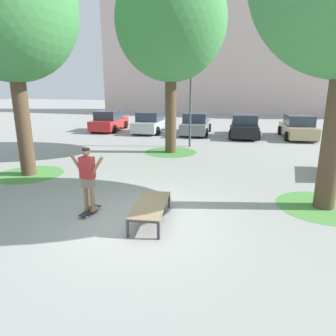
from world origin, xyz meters
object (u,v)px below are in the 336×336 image
object	(u,v)px
tree_mid_back	(171,22)
car_silver	(151,123)
skateboard	(90,211)
car_grey	(196,124)
tree_near_left	(9,10)
car_tan	(298,127)
skater	(88,175)
car_black	(244,126)
light_post	(191,76)
skate_box	(151,206)
car_red	(109,121)
park_bench	(333,163)

from	to	relation	value
tree_mid_back	car_silver	bearing A→B (deg)	118.36
skateboard	car_grey	distance (m)	14.49
tree_near_left	car_tan	distance (m)	16.97
car_tan	car_silver	bearing A→B (deg)	-178.04
skater	car_grey	world-z (taller)	skater
car_silver	car_black	bearing A→B (deg)	-0.72
skater	tree_near_left	bearing A→B (deg)	148.37
car_grey	skater	bearing A→B (deg)	-89.30
skateboard	car_silver	xyz separation A→B (m)	(-3.53, 14.35, 0.61)
car_silver	light_post	size ratio (longest dim) A/B	0.74
skateboard	car_tan	world-z (taller)	car_tan
tree_near_left	skate_box	bearing A→B (deg)	-23.34
skater	tree_near_left	xyz separation A→B (m)	(-4.24, 2.61, 4.72)
skate_box	car_black	xyz separation A→B (m)	(1.46, 14.23, 0.28)
skateboard	car_black	world-z (taller)	car_black
car_grey	car_tan	bearing A→B (deg)	1.91
tree_near_left	car_silver	distance (m)	12.82
car_red	car_grey	bearing A→B (deg)	1.41
car_red	park_bench	bearing A→B (deg)	-31.10
car_grey	park_bench	xyz separation A→B (m)	(7.12, -8.50, -0.24)
car_tan	skate_box	bearing A→B (deg)	-108.18
skateboard	car_silver	world-z (taller)	car_silver
skateboard	car_grey	xyz separation A→B (m)	(-0.18, 14.47, 0.61)
skater	tree_mid_back	xyz separation A→B (m)	(-0.15, 8.11, 5.09)
skater	car_red	xyz separation A→B (m)	(-6.87, 14.31, -0.38)
car_silver	light_post	xyz separation A→B (m)	(3.98, -4.48, 3.13)
tree_mid_back	car_tan	xyz separation A→B (m)	(6.67, 6.59, -5.47)
skateboard	car_red	xyz separation A→B (m)	(-6.87, 14.31, 0.61)
skateboard	car_red	world-z (taller)	car_red
skateboard	car_silver	bearing A→B (deg)	103.80
car_silver	park_bench	size ratio (longest dim) A/B	1.77
skateboard	car_red	distance (m)	15.89
car_red	skate_box	bearing A→B (deg)	-58.97
skateboard	skater	size ratio (longest dim) A/B	0.48
car_grey	car_tan	world-z (taller)	same
tree_mid_back	light_post	xyz separation A→B (m)	(0.60, 1.76, -2.34)
car_black	skateboard	bearing A→B (deg)	-102.53
skater	car_grey	bearing A→B (deg)	90.70
skater	tree_mid_back	world-z (taller)	tree_mid_back
car_black	car_tan	bearing A→B (deg)	7.28
car_grey	skateboard	bearing A→B (deg)	-89.30
car_red	car_tan	distance (m)	13.40
skate_box	car_tan	distance (m)	15.43
car_red	tree_mid_back	bearing A→B (deg)	-42.71
car_tan	skater	bearing A→B (deg)	-113.93
skate_box	car_black	size ratio (longest dim) A/B	0.46
tree_mid_back	car_tan	distance (m)	10.86
skater	car_silver	size ratio (longest dim) A/B	0.39
skateboard	car_silver	distance (m)	14.79
car_silver	tree_near_left	bearing A→B (deg)	-93.45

